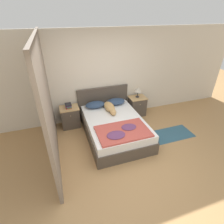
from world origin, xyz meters
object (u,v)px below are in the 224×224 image
(bed, at_px, (114,128))
(dog, at_px, (110,108))
(nightstand_left, at_px, (70,117))
(book_stack, at_px, (69,106))
(pillow_left, at_px, (95,105))
(nightstand_right, at_px, (137,106))
(pillow_right, at_px, (116,102))
(table_lamp, at_px, (138,90))

(bed, height_order, dog, dog)
(nightstand_left, height_order, book_stack, book_stack)
(bed, distance_m, pillow_left, 0.90)
(bed, bearing_deg, nightstand_right, 38.11)
(nightstand_left, relative_size, pillow_right, 1.08)
(nightstand_right, distance_m, dog, 1.09)
(bed, xyz_separation_m, table_lamp, (1.03, 0.84, 0.59))
(nightstand_right, xyz_separation_m, pillow_right, (-0.73, -0.03, 0.29))
(pillow_left, xyz_separation_m, book_stack, (-0.73, 0.03, 0.08))
(table_lamp, bearing_deg, nightstand_left, -179.29)
(bed, relative_size, nightstand_left, 3.32)
(book_stack, bearing_deg, dog, -17.00)
(dog, bearing_deg, pillow_right, 47.79)
(bed, height_order, table_lamp, table_lamp)
(pillow_left, bearing_deg, nightstand_right, 1.44)
(nightstand_right, bearing_deg, pillow_right, -177.37)
(dog, distance_m, book_stack, 1.12)
(table_lamp, bearing_deg, pillow_left, -177.47)
(bed, distance_m, book_stack, 1.38)
(bed, bearing_deg, pillow_left, 111.40)
(nightstand_left, height_order, pillow_left, pillow_left)
(dog, xyz_separation_m, table_lamp, (1.00, 0.36, 0.25))
(bed, xyz_separation_m, nightstand_right, (1.03, 0.81, 0.05))
(nightstand_left, distance_m, pillow_right, 1.37)
(pillow_left, height_order, table_lamp, table_lamp)
(bed, height_order, book_stack, book_stack)
(pillow_right, xyz_separation_m, table_lamp, (0.73, 0.06, 0.25))
(bed, bearing_deg, dog, 85.83)
(pillow_right, bearing_deg, nightstand_right, 2.63)
(nightstand_left, distance_m, nightstand_right, 2.07)
(pillow_left, relative_size, pillow_right, 1.00)
(nightstand_right, distance_m, pillow_left, 1.37)
(book_stack, bearing_deg, nightstand_right, 0.07)
(nightstand_right, bearing_deg, bed, -141.89)
(bed, xyz_separation_m, pillow_left, (-0.30, 0.78, 0.34))
(pillow_right, bearing_deg, table_lamp, 4.63)
(pillow_left, relative_size, dog, 0.70)
(pillow_right, bearing_deg, bed, -111.40)
(book_stack, bearing_deg, pillow_left, -2.42)
(dog, bearing_deg, table_lamp, 19.63)
(nightstand_right, distance_m, table_lamp, 0.54)
(nightstand_left, bearing_deg, dog, -17.19)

